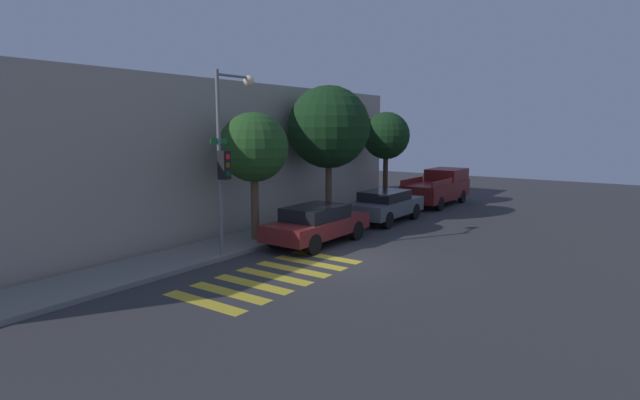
# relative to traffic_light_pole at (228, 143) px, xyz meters

# --- Properties ---
(ground_plane) EXTENTS (60.00, 60.00, 0.00)m
(ground_plane) POSITION_rel_traffic_light_pole_xyz_m (1.68, -3.37, -3.71)
(ground_plane) COLOR #333335
(sidewalk) EXTENTS (26.00, 2.25, 0.14)m
(sidewalk) POSITION_rel_traffic_light_pole_xyz_m (1.68, 0.95, -3.64)
(sidewalk) COLOR slate
(sidewalk) RESTS_ON ground
(building_row) EXTENTS (26.00, 6.00, 6.02)m
(building_row) POSITION_rel_traffic_light_pole_xyz_m (1.68, 5.48, -0.70)
(building_row) COLOR #A89E8E
(building_row) RESTS_ON ground
(crosswalk) EXTENTS (5.70, 2.60, 0.00)m
(crosswalk) POSITION_rel_traffic_light_pole_xyz_m (-0.86, -2.57, -3.71)
(crosswalk) COLOR gold
(crosswalk) RESTS_ON ground
(traffic_light_pole) EXTENTS (1.95, 0.56, 6.00)m
(traffic_light_pole) POSITION_rel_traffic_light_pole_xyz_m (0.00, 0.00, 0.00)
(traffic_light_pole) COLOR slate
(traffic_light_pole) RESTS_ON ground
(sedan_near_corner) EXTENTS (4.48, 1.86, 1.41)m
(sedan_near_corner) POSITION_rel_traffic_light_pole_xyz_m (3.09, -1.27, -2.95)
(sedan_near_corner) COLOR maroon
(sedan_near_corner) RESTS_ON ground
(sedan_middle) EXTENTS (4.31, 1.84, 1.41)m
(sedan_middle) POSITION_rel_traffic_light_pole_xyz_m (8.39, -1.27, -2.95)
(sedan_middle) COLOR #4C5156
(sedan_middle) RESTS_ON ground
(pickup_truck) EXTENTS (5.29, 1.95, 1.89)m
(pickup_truck) POSITION_rel_traffic_light_pole_xyz_m (14.60, -1.27, -2.75)
(pickup_truck) COLOR maroon
(pickup_truck) RESTS_ON ground
(tree_near_corner) EXTENTS (2.52, 2.52, 4.77)m
(tree_near_corner) POSITION_rel_traffic_light_pole_xyz_m (1.97, 0.72, -0.23)
(tree_near_corner) COLOR brown
(tree_near_corner) RESTS_ON ground
(tree_midblock) EXTENTS (3.60, 3.60, 6.03)m
(tree_midblock) POSITION_rel_traffic_light_pole_xyz_m (6.77, 0.72, 0.50)
(tree_midblock) COLOR brown
(tree_midblock) RESTS_ON ground
(tree_far_end) EXTENTS (2.47, 2.47, 5.02)m
(tree_far_end) POSITION_rel_traffic_light_pole_xyz_m (12.13, 0.72, 0.04)
(tree_far_end) COLOR #42301E
(tree_far_end) RESTS_ON ground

